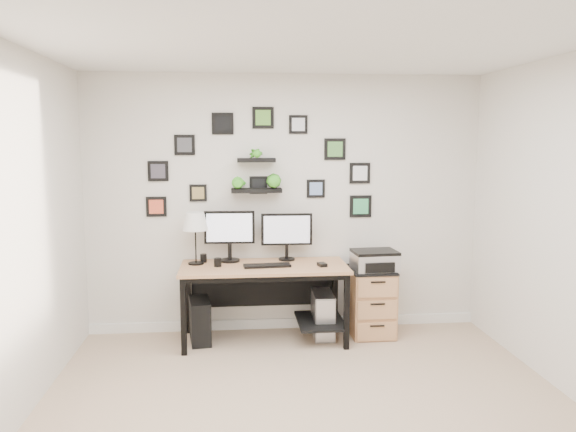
{
  "coord_description": "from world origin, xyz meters",
  "views": [
    {
      "loc": [
        -0.53,
        -3.64,
        1.95
      ],
      "look_at": [
        0.01,
        1.83,
        1.2
      ],
      "focal_mm": 35.0,
      "sensor_mm": 36.0,
      "label": 1
    }
  ],
  "objects": [
    {
      "name": "monitor_left",
      "position": [
        -0.57,
        1.84,
        1.05
      ],
      "size": [
        0.5,
        0.2,
        0.51
      ],
      "color": "black",
      "rests_on": "desk"
    },
    {
      "name": "monitor_right",
      "position": [
        -0.0,
        1.85,
        1.03
      ],
      "size": [
        0.51,
        0.17,
        0.47
      ],
      "color": "black",
      "rests_on": "desk"
    },
    {
      "name": "mouse",
      "position": [
        0.31,
        1.54,
        0.77
      ],
      "size": [
        0.09,
        0.12,
        0.03
      ],
      "primitive_type": "cube",
      "rotation": [
        0.0,
        0.0,
        0.21
      ],
      "color": "black",
      "rests_on": "desk"
    },
    {
      "name": "file_cabinet",
      "position": [
        0.84,
        1.72,
        0.34
      ],
      "size": [
        0.43,
        0.53,
        0.67
      ],
      "color": "tan",
      "rests_on": "ground"
    },
    {
      "name": "mug",
      "position": [
        -0.69,
        1.63,
        0.79
      ],
      "size": [
        0.07,
        0.07,
        0.08
      ],
      "primitive_type": "cylinder",
      "color": "black",
      "rests_on": "desk"
    },
    {
      "name": "pc_tower_grey",
      "position": [
        0.34,
        1.7,
        0.22
      ],
      "size": [
        0.21,
        0.45,
        0.44
      ],
      "color": "gray",
      "rests_on": "ground"
    },
    {
      "name": "printer",
      "position": [
        0.85,
        1.68,
        0.77
      ],
      "size": [
        0.45,
        0.37,
        0.19
      ],
      "color": "silver",
      "rests_on": "file_cabinet"
    },
    {
      "name": "pen_cup",
      "position": [
        -0.83,
        1.83,
        0.79
      ],
      "size": [
        0.06,
        0.06,
        0.08
      ],
      "primitive_type": "cylinder",
      "color": "black",
      "rests_on": "desk"
    },
    {
      "name": "desk",
      "position": [
        -0.21,
        1.67,
        0.63
      ],
      "size": [
        1.6,
        0.7,
        0.75
      ],
      "color": "tan",
      "rests_on": "ground"
    },
    {
      "name": "keyboard",
      "position": [
        -0.22,
        1.58,
        0.76
      ],
      "size": [
        0.46,
        0.17,
        0.02
      ],
      "primitive_type": "cube",
      "rotation": [
        0.0,
        0.0,
        0.07
      ],
      "color": "black",
      "rests_on": "desk"
    },
    {
      "name": "wall_decor",
      "position": [
        -0.26,
        1.93,
        1.66
      ],
      "size": [
        2.28,
        0.18,
        1.11
      ],
      "color": "black",
      "rests_on": "ground"
    },
    {
      "name": "pc_tower_black",
      "position": [
        -0.87,
        1.67,
        0.21
      ],
      "size": [
        0.24,
        0.44,
        0.42
      ],
      "primitive_type": "cube",
      "rotation": [
        0.0,
        0.0,
        0.13
      ],
      "color": "black",
      "rests_on": "ground"
    },
    {
      "name": "room",
      "position": [
        0.0,
        1.98,
        0.05
      ],
      "size": [
        4.0,
        4.0,
        4.0
      ],
      "color": "tan",
      "rests_on": "ground"
    },
    {
      "name": "table_lamp",
      "position": [
        -0.9,
        1.76,
        1.16
      ],
      "size": [
        0.25,
        0.25,
        0.51
      ],
      "color": "black",
      "rests_on": "desk"
    }
  ]
}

